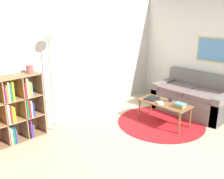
{
  "coord_description": "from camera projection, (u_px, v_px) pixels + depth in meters",
  "views": [
    {
      "loc": [
        -3.14,
        -1.67,
        2.22
      ],
      "look_at": [
        -0.18,
        1.4,
        0.85
      ],
      "focal_mm": 40.0,
      "sensor_mm": 36.0,
      "label": 1
    }
  ],
  "objects": [
    {
      "name": "cup",
      "position": [
        171.0,
        99.0,
        5.03
      ],
      "size": [
        0.08,
        0.08,
        0.08
      ],
      "color": "#28282D",
      "rests_on": "coffee_table"
    },
    {
      "name": "wall_back",
      "position": [
        81.0,
        56.0,
        5.28
      ],
      "size": [
        7.53,
        0.11,
        2.6
      ],
      "color": "silver",
      "rests_on": "ground_plane"
    },
    {
      "name": "rug",
      "position": [
        161.0,
        122.0,
        5.14
      ],
      "size": [
        1.77,
        1.77,
        0.01
      ],
      "color": "#B2191E",
      "rests_on": "ground_plane"
    },
    {
      "name": "laptop",
      "position": [
        152.0,
        98.0,
        5.19
      ],
      "size": [
        0.34,
        0.27,
        0.02
      ],
      "color": "black",
      "rests_on": "coffee_table"
    },
    {
      "name": "floor_lamp",
      "position": [
        50.0,
        59.0,
        4.52
      ],
      "size": [
        0.28,
        0.28,
        1.75
      ],
      "color": "gray",
      "rests_on": "ground_plane"
    },
    {
      "name": "remote",
      "position": [
        161.0,
        101.0,
        5.05
      ],
      "size": [
        0.05,
        0.17,
        0.02
      ],
      "color": "black",
      "rests_on": "coffee_table"
    },
    {
      "name": "couch",
      "position": [
        193.0,
        99.0,
        5.64
      ],
      "size": [
        0.9,
        1.6,
        0.86
      ],
      "color": "#66605B",
      "rests_on": "ground_plane"
    },
    {
      "name": "book_stack_on_table",
      "position": [
        180.0,
        105.0,
        4.71
      ],
      "size": [
        0.16,
        0.19,
        0.09
      ],
      "color": "orange",
      "rests_on": "coffee_table"
    },
    {
      "name": "bowl",
      "position": [
        160.0,
        103.0,
        4.9
      ],
      "size": [
        0.14,
        0.14,
        0.04
      ],
      "color": "silver",
      "rests_on": "coffee_table"
    },
    {
      "name": "vase_on_shelf",
      "position": [
        30.0,
        69.0,
        4.31
      ],
      "size": [
        0.12,
        0.12,
        0.14
      ],
      "color": "#934C47",
      "rests_on": "bookshelf"
    },
    {
      "name": "coffee_table",
      "position": [
        164.0,
        105.0,
        5.0
      ],
      "size": [
        0.47,
        1.04,
        0.45
      ],
      "color": "brown",
      "rests_on": "ground_plane"
    },
    {
      "name": "wall_right",
      "position": [
        192.0,
        50.0,
        5.87
      ],
      "size": [
        0.08,
        5.55,
        2.6
      ],
      "color": "silver",
      "rests_on": "ground_plane"
    },
    {
      "name": "ground_plane",
      "position": [
        183.0,
        158.0,
        3.89
      ],
      "size": [
        14.0,
        14.0,
        0.0
      ],
      "primitive_type": "plane",
      "color": "tan"
    },
    {
      "name": "bookshelf",
      "position": [
        10.0,
        110.0,
        4.23
      ],
      "size": [
        1.04,
        0.34,
        1.17
      ],
      "color": "#936B47",
      "rests_on": "ground_plane"
    }
  ]
}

